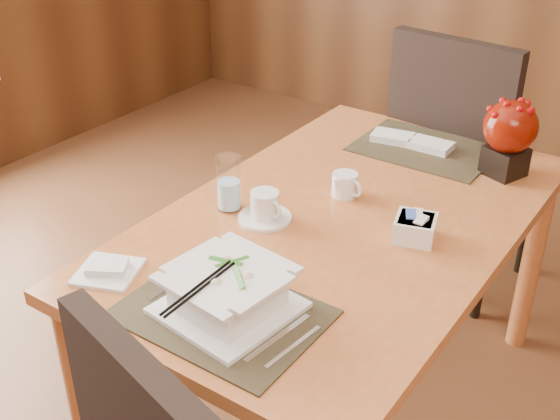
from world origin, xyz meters
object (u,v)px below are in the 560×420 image
Objects in this scene: dining_table at (342,244)px; far_chair at (460,154)px; coffee_cup at (265,208)px; water_glass at (229,183)px; bread_plate at (108,272)px; soup_setting at (228,292)px; creamer_jug at (345,185)px; sugar_caddy at (415,228)px; berry_decor at (509,134)px.

far_chair is (0.01, 0.88, -0.04)m from dining_table.
water_glass is (-0.12, -0.01, 0.05)m from coffee_cup.
bread_plate is at bearing -110.62° from coffee_cup.
soup_setting is 3.10× the size of creamer_jug.
berry_decor reaches higher than sugar_caddy.
soup_setting is 0.58m from sugar_caddy.
dining_table is 0.55m from soup_setting.
far_chair reaches higher than dining_table.
water_glass is at bearing -176.16° from coffee_cup.
far_chair is (-0.21, 0.88, -0.17)m from sugar_caddy.
creamer_jug is at bearing 119.05° from dining_table.
dining_table is at bearing 27.38° from water_glass.
bread_plate reaches higher than dining_table.
coffee_cup is 0.62× the size of berry_decor.
bread_plate is at bearing -120.06° from dining_table.
bread_plate is at bearing -133.60° from sugar_caddy.
soup_setting is 1.25× the size of berry_decor.
berry_decor reaches higher than coffee_cup.
creamer_jug is at bearing -130.02° from berry_decor.
berry_decor is (0.57, 0.67, 0.06)m from water_glass.
water_glass is 1.10m from far_chair.
bread_plate is at bearing -95.95° from water_glass.
sugar_caddy is at bearing 16.63° from water_glass.
soup_setting is at bearing -89.41° from dining_table.
sugar_caddy is at bearing 0.34° from dining_table.
berry_decor is at bearing 82.96° from sugar_caddy.
dining_table is at bearing 94.99° from far_chair.
soup_setting is 1.09m from berry_decor.
water_glass reaches higher than sugar_caddy.
sugar_caddy is at bearing 109.00° from far_chair.
berry_decor is at bearing 60.60° from bread_plate.
far_chair is (0.01, 1.41, -0.19)m from soup_setting.
coffee_cup is at bearing -159.70° from sugar_caddy.
soup_setting is 1.43m from far_chair.
dining_table is 0.37m from water_glass.
far_chair reaches higher than creamer_jug.
water_glass is (-0.29, -0.15, 0.18)m from dining_table.
coffee_cup reaches higher than sugar_caddy.
coffee_cup is 0.14× the size of far_chair.
water_glass reaches higher than soup_setting.
dining_table is 0.68m from bread_plate.
soup_setting is at bearing 95.48° from far_chair.
water_glass reaches higher than dining_table.
coffee_cup is (-0.17, -0.14, 0.13)m from dining_table.
berry_decor reaches higher than dining_table.
soup_setting is 0.35m from bread_plate.
soup_setting reaches higher than bread_plate.
coffee_cup is 1.04× the size of bread_plate.
creamer_jug is 0.93× the size of sugar_caddy.
far_chair is (0.18, 1.02, -0.18)m from coffee_cup.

